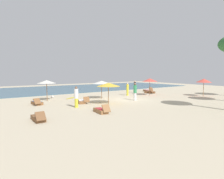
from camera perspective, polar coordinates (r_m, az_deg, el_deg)
The scene contains 19 objects.
ground_plane at distance 20.99m, azimuth 5.17°, elevation -3.12°, with size 60.00×60.00×0.00m, color beige.
ocean_water at distance 35.66m, azimuth -12.57°, elevation 0.32°, with size 48.00×16.00×0.06m, color #3D6075.
umbrella_0 at distance 21.05m, azimuth -19.37°, elevation 2.24°, with size 1.93×1.93×2.23m.
umbrella_1 at distance 17.98m, azimuth -1.11°, elevation 1.52°, with size 2.27×2.27×2.06m.
umbrella_2 at distance 21.55m, azimuth -3.21°, elevation 2.22°, with size 2.20×2.20×2.08m.
umbrella_3 at distance 26.47m, azimuth 26.27°, elevation 2.48°, with size 1.89×1.89×2.25m.
umbrella_4 at distance 25.13m, azimuth 11.50°, elevation 2.88°, with size 1.99×1.99×2.26m.
lounger_0 at distance 19.13m, azimuth -21.97°, elevation -3.80°, with size 0.88×1.78×0.68m.
lounger_1 at distance 12.89m, azimuth -21.59°, elevation -8.15°, with size 0.63×1.71×0.68m.
lounger_2 at distance 27.82m, azimuth 11.54°, elevation -0.77°, with size 1.27×1.77×0.69m.
lounger_3 at distance 18.84m, azimuth -9.19°, elevation -3.61°, with size 1.11×1.80×0.67m.
lounger_4 at distance 29.81m, azimuth 10.79°, elevation -0.33°, with size 0.97×1.74×0.74m.
lounger_5 at distance 14.31m, azimuth -3.36°, elevation -6.41°, with size 0.75×1.72×0.71m.
person_0 at distance 16.56m, azimuth -10.87°, elevation -2.23°, with size 0.50×0.50×1.85m.
person_1 at distance 24.65m, azimuth 4.78°, elevation 0.10°, with size 0.42×0.42×1.66m.
person_2 at distance 27.80m, azimuth 6.98°, elevation 0.86°, with size 0.42×0.42×1.81m.
person_3 at distance 20.41m, azimuth 7.08°, elevation -0.67°, with size 0.50×0.50×1.90m.
dog at distance 23.13m, azimuth -17.74°, elevation -2.14°, with size 0.35×0.71×0.33m.
surfboard at distance 22.67m, azimuth -12.40°, elevation -2.51°, with size 1.95×1.66×0.07m.
Camera 1 is at (-13.30, -15.95, 3.10)m, focal length 29.89 mm.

